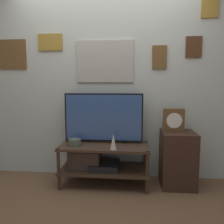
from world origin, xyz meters
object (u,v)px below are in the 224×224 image
Objects in this scene: vase_wide_bowl at (75,142)px; vase_slim_bronze at (113,142)px; television at (104,118)px; mantel_clock at (174,120)px.

vase_slim_bronze is at bearing -14.96° from vase_wide_bowl.
television reaches higher than mantel_clock.
television is at bearing 116.75° from vase_slim_bronze.
television reaches higher than vase_wide_bowl.
vase_wide_bowl is (-0.34, -0.17, -0.29)m from television.
television is 0.48m from vase_wide_bowl.
vase_wide_bowl is 1.25m from mantel_clock.
television is 0.88m from mantel_clock.
vase_slim_bronze reaches higher than vase_wide_bowl.
mantel_clock is at bearing -1.93° from television.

